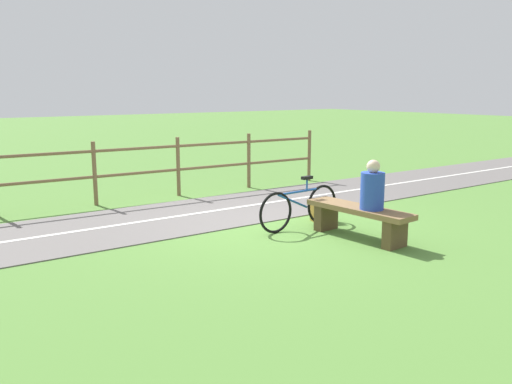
% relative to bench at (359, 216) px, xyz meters
% --- Properties ---
extents(ground_plane, '(80.00, 80.00, 0.00)m').
position_rel_bench_xyz_m(ground_plane, '(1.56, 0.57, -0.34)').
color(ground_plane, '#548438').
extents(bench, '(1.79, 0.56, 0.49)m').
position_rel_bench_xyz_m(bench, '(0.00, 0.00, 0.00)').
color(bench, brown).
rests_on(bench, ground_plane).
extents(person_seated, '(0.37, 0.37, 0.73)m').
position_rel_bench_xyz_m(person_seated, '(-0.23, -0.02, 0.46)').
color(person_seated, '#2847B7').
rests_on(person_seated, bench).
extents(bicycle, '(0.12, 1.68, 0.84)m').
position_rel_bench_xyz_m(bicycle, '(0.98, 0.33, 0.01)').
color(bicycle, black).
rests_on(bicycle, ground_plane).
extents(backpack, '(0.32, 0.36, 0.38)m').
position_rel_bench_xyz_m(backpack, '(1.12, -0.28, -0.15)').
color(backpack, olive).
rests_on(backpack, ground_plane).
extents(fence_roadside, '(0.61, 10.64, 1.24)m').
position_rel_bench_xyz_m(fence_roadside, '(4.65, 2.39, 0.39)').
color(fence_roadside, brown).
rests_on(fence_roadside, ground_plane).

